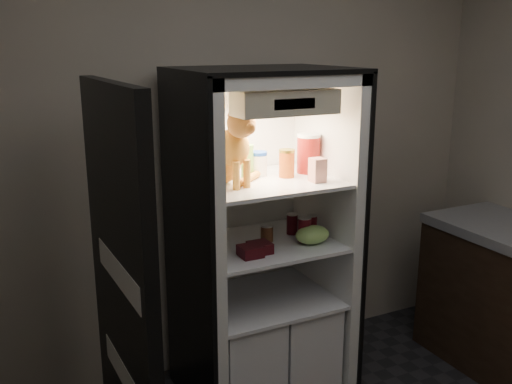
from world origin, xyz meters
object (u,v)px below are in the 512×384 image
at_px(cream_carton, 318,170).
at_px(berry_box_right, 260,248).
at_px(berry_box_left, 250,251).
at_px(parmesan_shaker, 247,161).
at_px(grape_bag, 312,235).
at_px(soda_can_a, 292,224).
at_px(pepper_jar, 308,153).
at_px(refrigerator, 260,263).
at_px(tabby_cat, 226,153).
at_px(salsa_jar, 287,163).
at_px(condiment_jar, 267,233).
at_px(mayo_tub, 258,164).
at_px(soda_can_c, 304,229).
at_px(soda_can_b, 312,225).

xyz_separation_m(cream_carton, berry_box_right, (-0.32, 0.03, -0.39)).
bearing_deg(berry_box_right, berry_box_left, -158.96).
distance_m(parmesan_shaker, grape_bag, 0.53).
bearing_deg(berry_box_right, soda_can_a, 31.74).
xyz_separation_m(pepper_jar, cream_carton, (-0.07, -0.21, -0.05)).
height_order(refrigerator, berry_box_left, refrigerator).
height_order(tabby_cat, berry_box_left, tabby_cat).
relative_size(salsa_jar, condiment_jar, 1.58).
xyz_separation_m(tabby_cat, salsa_jar, (0.35, -0.00, -0.09)).
height_order(tabby_cat, pepper_jar, tabby_cat).
bearing_deg(soda_can_a, mayo_tub, 165.29).
distance_m(soda_can_a, berry_box_right, 0.35).
bearing_deg(tabby_cat, parmesan_shaker, 13.95).
relative_size(parmesan_shaker, pepper_jar, 0.82).
bearing_deg(soda_can_a, soda_can_c, -91.43).
bearing_deg(condiment_jar, cream_carton, -38.39).
xyz_separation_m(soda_can_b, berry_box_right, (-0.39, -0.13, -0.03)).
bearing_deg(grape_bag, soda_can_a, 95.83).
distance_m(salsa_jar, berry_box_left, 0.53).
bearing_deg(grape_bag, soda_can_b, 59.77).
bearing_deg(grape_bag, condiment_jar, 145.58).
height_order(parmesan_shaker, soda_can_c, parmesan_shaker).
height_order(parmesan_shaker, cream_carton, parmesan_shaker).
bearing_deg(salsa_jar, parmesan_shaker, 155.33).
bearing_deg(berry_box_right, soda_can_b, 18.04).
bearing_deg(salsa_jar, grape_bag, -58.31).
xyz_separation_m(tabby_cat, grape_bag, (0.44, -0.14, -0.46)).
height_order(mayo_tub, soda_can_c, mayo_tub).
distance_m(pepper_jar, grape_bag, 0.45).
bearing_deg(cream_carton, soda_can_c, 110.64).
relative_size(refrigerator, pepper_jar, 8.61).
relative_size(soda_can_c, condiment_jar, 1.41).
height_order(tabby_cat, soda_can_a, tabby_cat).
distance_m(tabby_cat, berry_box_left, 0.51).
xyz_separation_m(cream_carton, grape_bag, (-0.01, 0.03, -0.36)).
relative_size(mayo_tub, soda_can_b, 1.18).
relative_size(condiment_jar, grape_bag, 0.49).
xyz_separation_m(grape_bag, berry_box_left, (-0.39, -0.02, -0.02)).
bearing_deg(condiment_jar, soda_can_c, -27.05).
height_order(soda_can_b, berry_box_left, soda_can_b).
bearing_deg(cream_carton, grape_bag, 101.05).
relative_size(refrigerator, mayo_tub, 14.08).
bearing_deg(mayo_tub, pepper_jar, -11.28).
distance_m(tabby_cat, berry_box_right, 0.52).
xyz_separation_m(mayo_tub, grape_bag, (0.21, -0.24, -0.37)).
height_order(mayo_tub, salsa_jar, salsa_jar).
xyz_separation_m(soda_can_c, grape_bag, (0.02, -0.05, -0.02)).
relative_size(tabby_cat, cream_carton, 3.48).
bearing_deg(mayo_tub, condiment_jar, -87.28).
height_order(condiment_jar, grape_bag, grape_bag).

